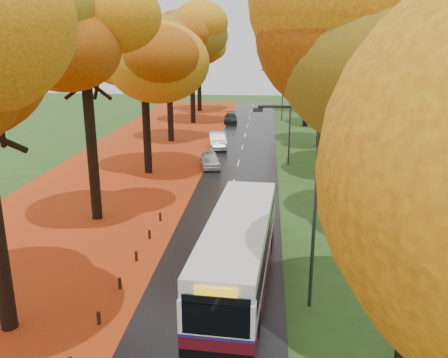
# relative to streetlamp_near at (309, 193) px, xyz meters

# --- Properties ---
(road) EXTENTS (6.50, 90.00, 0.04)m
(road) POSITION_rel_streetlamp_near_xyz_m (-3.95, 17.00, -4.69)
(road) COLOR black
(road) RESTS_ON ground
(centre_line) EXTENTS (0.12, 90.00, 0.01)m
(centre_line) POSITION_rel_streetlamp_near_xyz_m (-3.95, 17.00, -4.67)
(centre_line) COLOR silver
(centre_line) RESTS_ON road
(leaf_verge) EXTENTS (12.00, 90.00, 0.02)m
(leaf_verge) POSITION_rel_streetlamp_near_xyz_m (-12.95, 17.00, -4.70)
(leaf_verge) COLOR maroon
(leaf_verge) RESTS_ON ground
(leaf_drift) EXTENTS (0.90, 90.00, 0.01)m
(leaf_drift) POSITION_rel_streetlamp_near_xyz_m (-7.00, 17.00, -4.67)
(leaf_drift) COLOR #C84714
(leaf_drift) RESTS_ON road
(trees_left) EXTENTS (9.20, 74.00, 13.88)m
(trees_left) POSITION_rel_streetlamp_near_xyz_m (-11.13, 19.06, 4.82)
(trees_left) COLOR black
(trees_left) RESTS_ON ground
(trees_right) EXTENTS (9.30, 74.20, 13.96)m
(trees_right) POSITION_rel_streetlamp_near_xyz_m (3.24, 18.91, 4.98)
(trees_right) COLOR black
(trees_right) RESTS_ON ground
(bollard_row) EXTENTS (0.11, 23.51, 0.52)m
(bollard_row) POSITION_rel_streetlamp_near_xyz_m (-7.65, -3.30, -4.45)
(bollard_row) COLOR black
(bollard_row) RESTS_ON ground
(streetlamp_near) EXTENTS (2.45, 0.18, 8.00)m
(streetlamp_near) POSITION_rel_streetlamp_near_xyz_m (0.00, 0.00, 0.00)
(streetlamp_near) COLOR #333538
(streetlamp_near) RESTS_ON ground
(streetlamp_mid) EXTENTS (2.45, 0.18, 8.00)m
(streetlamp_mid) POSITION_rel_streetlamp_near_xyz_m (0.00, 22.00, 0.00)
(streetlamp_mid) COLOR #333538
(streetlamp_mid) RESTS_ON ground
(streetlamp_far) EXTENTS (2.45, 0.18, 8.00)m
(streetlamp_far) POSITION_rel_streetlamp_near_xyz_m (0.00, 44.00, 0.00)
(streetlamp_far) COLOR #333538
(streetlamp_far) RESTS_ON ground
(bus) EXTENTS (3.26, 11.20, 2.91)m
(bus) POSITION_rel_streetlamp_near_xyz_m (-2.70, 1.60, -3.15)
(bus) COLOR #500C14
(bus) RESTS_ON road
(car_white) EXTENTS (2.25, 3.88, 1.24)m
(car_white) POSITION_rel_streetlamp_near_xyz_m (-6.19, 20.50, -4.05)
(car_white) COLOR silver
(car_white) RESTS_ON road
(car_silver) EXTENTS (2.28, 4.64, 1.47)m
(car_silver) POSITION_rel_streetlamp_near_xyz_m (-6.30, 27.59, -3.94)
(car_silver) COLOR #A5A8AD
(car_silver) RESTS_ON road
(car_dark) EXTENTS (1.90, 4.11, 1.16)m
(car_dark) POSITION_rel_streetlamp_near_xyz_m (-6.14, 41.67, -4.09)
(car_dark) COLOR black
(car_dark) RESTS_ON road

